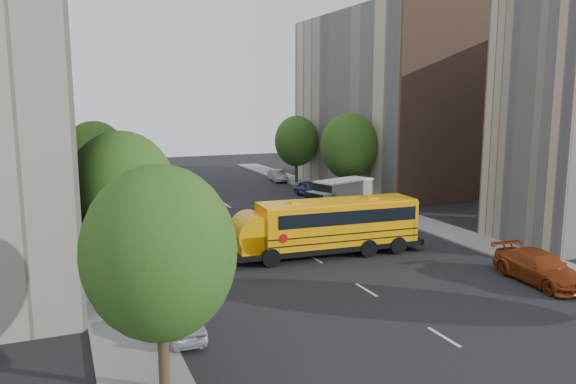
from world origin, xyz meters
TOP-DOWN VIEW (x-y plane):
  - ground at (0.00, 0.00)m, footprint 120.00×120.00m
  - sidewalk_left at (-11.50, 5.00)m, footprint 3.00×80.00m
  - sidewalk_right at (11.50, 5.00)m, footprint 3.00×80.00m
  - lane_markings at (0.00, 10.00)m, footprint 0.15×64.00m
  - building_left_redbrick at (-18.00, 28.00)m, footprint 10.00×15.00m
  - building_right_far at (18.00, 20.00)m, footprint 10.00×22.00m
  - building_right_sidewall at (18.00, 9.00)m, footprint 10.10×0.30m
  - street_tree_0 at (-11.00, -14.00)m, footprint 4.80×4.80m
  - street_tree_1 at (-11.00, -4.00)m, footprint 5.12×5.12m
  - street_tree_2 at (-11.00, 14.00)m, footprint 4.99×4.99m
  - street_tree_4 at (11.00, 14.00)m, footprint 5.25×5.25m
  - street_tree_5 at (11.00, 26.00)m, footprint 4.86×4.86m
  - school_bus at (0.89, -1.53)m, footprint 12.15×3.54m
  - safari_truck at (7.72, 9.42)m, footprint 6.77×4.20m
  - parked_car_0 at (-9.60, -9.81)m, footprint 1.61×3.89m
  - parked_car_1 at (-8.85, 10.94)m, footprint 1.37×3.87m
  - parked_car_2 at (-8.80, 18.42)m, footprint 2.58×4.88m
  - parked_car_3 at (8.80, -10.40)m, footprint 2.65×5.63m
  - parked_car_4 at (8.80, 17.62)m, footprint 2.09×4.40m
  - parked_car_5 at (9.60, 28.16)m, footprint 1.78×4.15m

SIDE VIEW (x-z plane):
  - ground at x=0.00m, z-range 0.00..0.00m
  - lane_markings at x=0.00m, z-range 0.00..0.01m
  - sidewalk_left at x=-11.50m, z-range 0.00..0.12m
  - sidewalk_right at x=11.50m, z-range 0.00..0.12m
  - parked_car_1 at x=-8.85m, z-range 0.00..1.27m
  - parked_car_2 at x=-8.80m, z-range 0.00..1.31m
  - parked_car_0 at x=-9.60m, z-range 0.00..1.32m
  - parked_car_5 at x=9.60m, z-range 0.00..1.33m
  - parked_car_4 at x=8.80m, z-range 0.00..1.45m
  - parked_car_3 at x=8.80m, z-range 0.00..1.59m
  - safari_truck at x=7.72m, z-range 0.08..2.82m
  - school_bus at x=0.89m, z-range 0.20..3.58m
  - street_tree_0 at x=-11.00m, z-range 0.94..8.35m
  - street_tree_5 at x=11.00m, z-range 0.95..8.46m
  - street_tree_2 at x=-11.00m, z-range 0.97..8.68m
  - street_tree_1 at x=-11.00m, z-range 1.00..8.90m
  - street_tree_4 at x=11.00m, z-range 1.02..9.13m
  - building_left_redbrick at x=-18.00m, z-range 0.00..13.00m
  - building_right_far at x=18.00m, z-range 0.00..18.00m
  - building_right_sidewall at x=18.00m, z-range 0.00..18.00m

